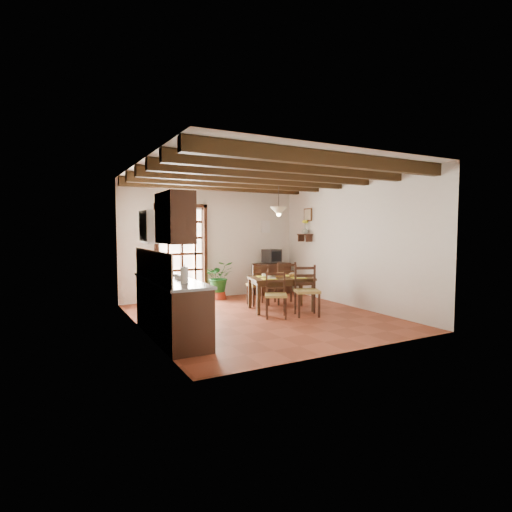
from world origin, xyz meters
TOP-DOWN VIEW (x-y plane):
  - ground_plane at (0.00, 0.00)m, footprint 5.00×5.00m
  - room_shell at (0.00, 0.00)m, footprint 4.52×5.02m
  - ceiling_beams at (0.00, 0.00)m, footprint 4.50×4.34m
  - french_door at (-0.80, 2.45)m, footprint 1.26×0.11m
  - kitchen_counter at (-1.96, -0.60)m, footprint 0.64×2.25m
  - upper_cabinet at (-2.08, -1.30)m, footprint 0.35×0.80m
  - range_hood at (-2.05, -0.05)m, footprint 0.38×0.60m
  - counter_items at (-1.95, -0.51)m, footprint 0.50×1.43m
  - dining_table at (0.67, 0.37)m, footprint 1.42×1.09m
  - chair_near_left at (0.22, -0.19)m, footprint 0.54×0.53m
  - chair_near_right at (0.83, -0.34)m, footprint 0.58×0.57m
  - chair_far_left at (0.51, 1.07)m, footprint 0.45×0.44m
  - chair_far_right at (1.13, 0.92)m, footprint 0.55×0.54m
  - table_setting at (0.67, 0.37)m, footprint 0.92×0.62m
  - table_bowl at (0.46, 0.46)m, footprint 0.24×0.24m
  - sideboard at (1.54, 2.23)m, footprint 0.98×0.50m
  - crt_tv at (1.54, 2.22)m, footprint 0.47×0.44m
  - fuse_box at (1.50, 2.48)m, footprint 0.25×0.03m
  - plant_pot at (0.04, 2.15)m, footprint 0.34×0.34m
  - potted_plant at (0.04, 2.15)m, footprint 1.98×1.78m
  - wall_shelf at (2.14, 1.60)m, footprint 0.20×0.42m
  - shelf_vase at (2.14, 1.60)m, footprint 0.15×0.15m
  - shelf_flowers at (2.14, 1.60)m, footprint 0.14×0.14m
  - framed_picture at (2.22, 1.60)m, footprint 0.03×0.32m
  - pendant_lamp at (0.67, 0.47)m, footprint 0.36×0.36m

SIDE VIEW (x-z plane):
  - ground_plane at x=0.00m, z-range 0.00..0.00m
  - plant_pot at x=0.04m, z-range 0.01..0.21m
  - chair_near_left at x=0.22m, z-range -0.16..0.71m
  - chair_far_left at x=0.51m, z-range -0.17..0.74m
  - chair_far_right at x=1.13m, z-range -0.18..0.78m
  - chair_near_right at x=0.83m, z-range -0.18..0.80m
  - sideboard at x=1.54m, z-range 0.00..0.80m
  - kitchen_counter at x=-1.96m, z-range -0.22..1.16m
  - potted_plant at x=0.04m, z-range -0.39..1.53m
  - dining_table at x=0.67m, z-range 0.26..0.95m
  - table_setting at x=0.67m, z-range 0.61..0.71m
  - table_bowl at x=0.46m, z-range 0.69..0.74m
  - counter_items at x=-1.95m, z-range 0.83..1.08m
  - crt_tv at x=1.54m, z-range 0.82..1.16m
  - french_door at x=-0.80m, z-range 0.02..2.34m
  - wall_shelf at x=2.14m, z-range 1.41..1.61m
  - shelf_vase at x=2.14m, z-range 1.57..1.73m
  - range_hood at x=-2.05m, z-range 1.46..2.00m
  - fuse_box at x=1.50m, z-range 1.59..1.91m
  - room_shell at x=0.00m, z-range 0.41..3.22m
  - upper_cabinet at x=-2.08m, z-range 1.50..2.20m
  - shelf_flowers at x=2.14m, z-range 1.68..2.04m
  - framed_picture at x=2.22m, z-range 1.89..2.21m
  - pendant_lamp at x=0.67m, z-range 1.66..2.50m
  - ceiling_beams at x=0.00m, z-range 2.59..2.79m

